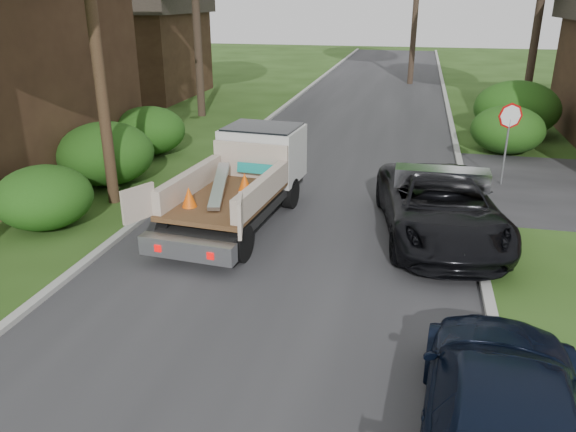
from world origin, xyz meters
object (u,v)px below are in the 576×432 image
Objects in this scene: house_left_far at (131,40)px; navy_suv at (504,414)px; utility_pole at (91,4)px; black_pickup at (440,206)px; flatbed_truck at (249,172)px; stop_sign at (509,127)px.

house_left_far is 30.09m from navy_suv.
utility_pole reaches higher than navy_suv.
black_pickup is at bearing -46.31° from house_left_far.
house_left_far is 1.37× the size of black_pickup.
flatbed_truck is 4.80m from black_pickup.
black_pickup is (8.70, -0.48, -4.41)m from utility_pole.
house_left_far is (-18.70, 13.00, 1.27)m from stop_sign.
navy_suv is at bearing -49.28° from flatbed_truck.
flatbed_truck is at bearing -149.01° from stop_sign.
utility_pole is 18.93m from house_left_far.
black_pickup is 1.11× the size of navy_suv.
navy_suv is (-1.40, -11.51, -1.06)m from stop_sign.
stop_sign is at bearing -92.33° from navy_suv.
house_left_far is at bearing 145.19° from stop_sign.
utility_pole is 12.73m from navy_suv.
stop_sign is at bearing 36.07° from flatbed_truck.
house_left_far is at bearing 130.11° from flatbed_truck.
stop_sign is at bearing -34.81° from house_left_far.
utility_pole reaches higher than house_left_far.
utility_pole reaches higher than stop_sign.
stop_sign is at bearing 57.23° from black_pickup.
utility_pole is at bearing -175.41° from flatbed_truck.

